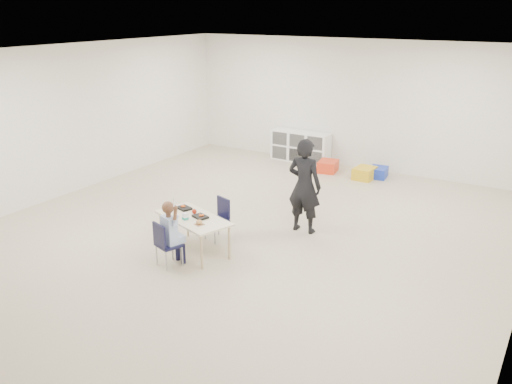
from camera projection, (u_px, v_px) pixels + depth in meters
The scene contains 16 objects.
room at pixel (246, 148), 8.20m from camera, with size 9.00×9.02×2.80m.
table at pixel (194, 234), 7.93m from camera, with size 1.32×0.95×0.55m.
chair_near at pixel (169, 244), 7.49m from camera, with size 0.32×0.30×0.66m, color black, non-canonical shape.
chair_far at pixel (217, 220), 8.34m from camera, with size 0.32×0.30×0.66m, color black, non-canonical shape.
child at pixel (168, 231), 7.43m from camera, with size 0.44×0.44×1.03m, color #A5B7DF, non-canonical shape.
lunch_tray_near at pixel (200, 217), 7.82m from camera, with size 0.22×0.16×0.03m, color black.
lunch_tray_far at pixel (184, 208), 8.15m from camera, with size 0.22×0.16×0.03m, color black.
milk_carton at pixel (185, 217), 7.72m from camera, with size 0.07×0.07×0.10m, color white.
bread_roll at pixel (199, 222), 7.57m from camera, with size 0.09×0.09×0.07m, color tan.
apple_near at pixel (194, 211), 7.96m from camera, with size 0.07×0.07×0.07m, color maroon.
apple_far at pixel (172, 207), 8.15m from camera, with size 0.07×0.07×0.07m, color maroon.
cubby_shelf at pixel (300, 146), 12.59m from camera, with size 1.40×0.40×0.70m, color white.
adult at pixel (304, 186), 8.51m from camera, with size 0.56×0.37×1.53m, color black.
bin_red at pixel (328, 166), 11.84m from camera, with size 0.38×0.49×0.24m, color red.
bin_yellow at pixel (365, 173), 11.35m from camera, with size 0.39×0.50×0.24m, color gold.
bin_blue at pixel (378, 172), 11.45m from camera, with size 0.35×0.45×0.22m, color #1730AD.
Camera 1 is at (4.25, -6.73, 3.45)m, focal length 38.00 mm.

